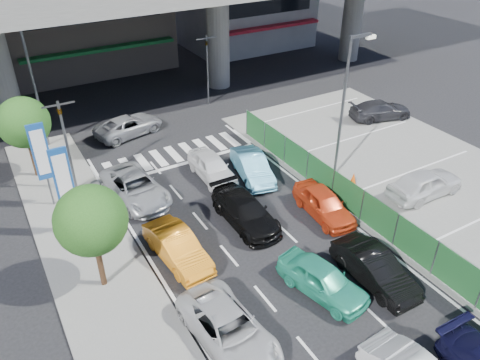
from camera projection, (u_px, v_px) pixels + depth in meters
ground at (297, 284)px, 19.61m from camera, size 120.00×120.00×0.00m
parking_lot at (438, 189)px, 25.73m from camera, size 12.00×28.00×0.06m
sidewalk_left at (105, 284)px, 19.52m from camera, size 4.00×30.00×0.12m
fence_run at (377, 217)px, 22.11m from camera, size 0.16×22.00×1.80m
traffic_light_left at (63, 124)px, 23.65m from camera, size 1.60×1.24×5.20m
traffic_light_right at (207, 53)px, 33.74m from camera, size 1.60×1.24×5.20m
street_lamp_right at (346, 97)px, 24.50m from camera, size 1.65×0.22×8.00m
street_lamp_left at (35, 74)px, 27.54m from camera, size 1.65×0.22×8.00m
signboard_near at (64, 181)px, 20.76m from camera, size 0.80×0.14×4.70m
signboard_far at (41, 155)px, 22.78m from camera, size 0.80×0.14×4.70m
tree_near at (91, 221)px, 17.75m from camera, size 2.80×2.80×4.80m
tree_far at (24, 123)px, 25.09m from camera, size 2.80×2.80×4.80m
sedan_white_mid_left at (229, 329)px, 16.83m from camera, size 2.51×4.85×1.31m
taxi_teal_mid at (322, 279)px, 18.89m from camera, size 2.49×4.28×1.37m
hatch_black_mid_right at (375, 269)px, 19.41m from camera, size 1.52×4.20×1.38m
taxi_orange_left at (177, 247)px, 20.56m from camera, size 1.85×4.31×1.38m
sedan_black_mid at (245, 211)px, 22.87m from camera, size 1.90×4.64×1.35m
taxi_orange_right at (324, 204)px, 23.39m from camera, size 1.96×4.15×1.37m
wagon_silver_front_left at (136, 187)px, 24.63m from camera, size 2.84×5.20×1.38m
sedan_white_front_mid at (212, 167)px, 26.44m from camera, size 1.73×4.09×1.38m
kei_truck_front_right at (252, 167)px, 26.45m from camera, size 2.33×4.40×1.38m
crossing_wagon_silver at (129, 126)px, 31.10m from camera, size 5.01×3.18×1.29m
parked_sedan_white at (425, 183)px, 24.76m from camera, size 4.44×1.82×1.51m
parked_sedan_dgrey at (380, 110)px, 33.10m from camera, size 4.76×2.87×1.29m
traffic_cone at (353, 178)px, 25.95m from camera, size 0.41×0.41×0.69m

